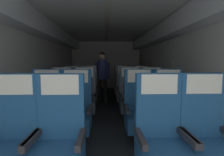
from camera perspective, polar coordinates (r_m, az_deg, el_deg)
name	(u,v)px	position (r m, az deg, el deg)	size (l,w,h in m)	color
ground	(107,112)	(4.34, -1.61, -11.42)	(3.50, 8.20, 0.02)	#23282D
fuselage_shell	(107,47)	(4.44, -1.71, 10.40)	(3.38, 7.85, 2.27)	silver
seat_a_left_window	(12,143)	(1.98, -31.04, -18.37)	(0.49, 0.49, 1.14)	#38383D
seat_a_left_aisle	(59,143)	(1.80, -17.59, -20.31)	(0.49, 0.49, 1.14)	#38383D
seat_a_right_aisle	(207,140)	(2.01, 29.63, -17.95)	(0.49, 0.49, 1.14)	#38383D
seat_a_right_window	(161,141)	(1.82, 16.35, -19.94)	(0.49, 0.49, 1.14)	#38383D
seat_b_left_window	(46,113)	(2.79, -21.55, -11.00)	(0.49, 0.49, 1.14)	#38383D
seat_b_left_aisle	(76,113)	(2.67, -12.21, -11.53)	(0.49, 0.49, 1.14)	#38383D
seat_b_right_aisle	(170,112)	(2.82, 19.05, -10.76)	(0.49, 0.49, 1.14)	#38383D
seat_b_right_window	(140,112)	(2.70, 9.46, -11.27)	(0.49, 0.49, 1.14)	#38383D
seat_c_left_window	(62,99)	(3.67, -16.77, -6.92)	(0.49, 0.49, 1.14)	#38383D
seat_c_left_aisle	(85,99)	(3.60, -9.33, -7.00)	(0.49, 0.49, 1.14)	#38383D
seat_c_right_aisle	(152,98)	(3.69, 13.52, -6.76)	(0.49, 0.49, 1.14)	#38383D
seat_c_right_window	(131,99)	(3.59, 6.36, -6.97)	(0.49, 0.49, 1.14)	#38383D
seat_d_left_window	(72,91)	(4.59, -13.64, -4.35)	(0.49, 0.49, 1.14)	#38383D
seat_d_left_aisle	(88,91)	(4.52, -8.04, -4.39)	(0.49, 0.49, 1.14)	#38383D
seat_d_right_aisle	(142,90)	(4.62, 10.29, -4.21)	(0.49, 0.49, 1.14)	#38383D
seat_d_right_window	(125,91)	(4.53, 4.59, -4.33)	(0.49, 0.49, 1.14)	#38383D
seat_e_left_window	(77,86)	(5.51, -11.89, -2.67)	(0.49, 0.49, 1.14)	#38383D
seat_e_left_aisle	(92,86)	(5.45, -7.00, -2.67)	(0.49, 0.49, 1.14)	#38383D
seat_e_right_aisle	(136,86)	(5.53, 8.26, -2.57)	(0.49, 0.49, 1.14)	#38383D
seat_e_right_window	(122,86)	(5.45, 3.34, -2.64)	(0.49, 0.49, 1.14)	#38383D
flight_attendant	(102,72)	(5.11, -3.27, 2.08)	(0.43, 0.28, 1.55)	black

